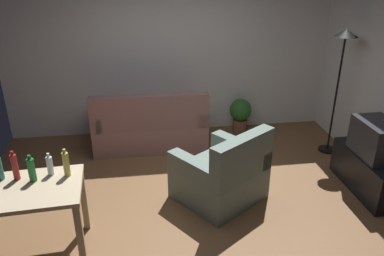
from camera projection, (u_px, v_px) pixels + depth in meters
The scene contains 13 objects.
ground_plane at pixel (190, 203), 4.54m from camera, with size 5.20×4.40×0.02m, color brown.
wall_rear at pixel (171, 50), 5.97m from camera, with size 5.20×0.10×2.70m, color white.
couch at pixel (150, 127), 5.79m from camera, with size 1.68×0.84×0.92m.
tv_stand at pixel (369, 173), 4.70m from camera, with size 0.44×1.10×0.48m.
tv at pixel (377, 139), 4.52m from camera, with size 0.41×0.60×0.44m.
torchiere_lamp at pixel (342, 59), 5.19m from camera, with size 0.32×0.32×1.81m.
desk at pixel (15, 200), 3.48m from camera, with size 1.24×0.78×0.76m.
potted_plant at pixel (240, 113), 6.25m from camera, with size 0.36×0.36×0.57m.
armchair at pixel (223, 175), 4.49m from camera, with size 1.22×1.21×0.92m.
bottle_red at pixel (15, 167), 3.54m from camera, with size 0.06×0.06×0.30m.
bottle_green at pixel (32, 170), 3.52m from camera, with size 0.07×0.07×0.27m.
bottle_clear at pixel (50, 165), 3.63m from camera, with size 0.06×0.06×0.23m.
bottle_squat at pixel (66, 164), 3.60m from camera, with size 0.06×0.06×0.28m.
Camera 1 is at (-0.50, -3.74, 2.67)m, focal length 35.55 mm.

